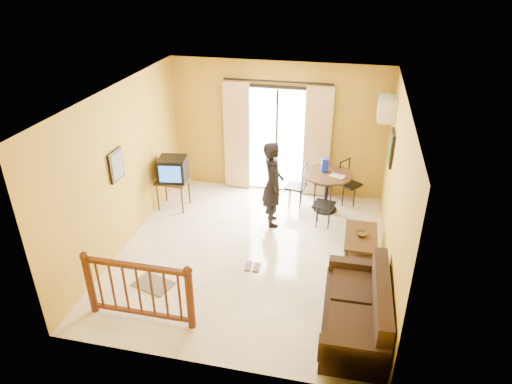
% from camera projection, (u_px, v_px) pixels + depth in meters
% --- Properties ---
extents(ground, '(5.00, 5.00, 0.00)m').
position_uv_depth(ground, '(251.00, 253.00, 7.97)').
color(ground, beige).
rests_on(ground, ground).
extents(room_shell, '(5.00, 5.00, 5.00)m').
position_uv_depth(room_shell, '(250.00, 164.00, 7.18)').
color(room_shell, white).
rests_on(room_shell, ground).
extents(balcony_door, '(2.25, 0.14, 2.46)m').
position_uv_depth(balcony_door, '(277.00, 140.00, 9.52)').
color(balcony_door, black).
rests_on(balcony_door, ground).
extents(tv_table, '(0.62, 0.52, 0.62)m').
position_uv_depth(tv_table, '(173.00, 183.00, 9.17)').
color(tv_table, black).
rests_on(tv_table, ground).
extents(television, '(0.60, 0.56, 0.48)m').
position_uv_depth(television, '(173.00, 169.00, 9.02)').
color(television, black).
rests_on(television, tv_table).
extents(picture_left, '(0.05, 0.42, 0.52)m').
position_uv_depth(picture_left, '(116.00, 165.00, 7.50)').
color(picture_left, black).
rests_on(picture_left, room_shell).
extents(dining_table, '(0.98, 0.98, 0.81)m').
position_uv_depth(dining_table, '(327.00, 181.00, 9.02)').
color(dining_table, black).
rests_on(dining_table, ground).
extents(water_jug, '(0.15, 0.15, 0.28)m').
position_uv_depth(water_jug, '(325.00, 165.00, 8.96)').
color(water_jug, '#1225B1').
rests_on(water_jug, dining_table).
extents(serving_tray, '(0.32, 0.26, 0.02)m').
position_uv_depth(serving_tray, '(337.00, 176.00, 8.82)').
color(serving_tray, beige).
rests_on(serving_tray, dining_table).
extents(dining_chairs, '(1.58, 1.48, 0.95)m').
position_uv_depth(dining_chairs, '(322.00, 211.00, 9.26)').
color(dining_chairs, black).
rests_on(dining_chairs, ground).
extents(air_conditioner, '(0.31, 0.60, 0.40)m').
position_uv_depth(air_conditioner, '(387.00, 109.00, 8.26)').
color(air_conditioner, silver).
rests_on(air_conditioner, room_shell).
extents(botanical_print, '(0.05, 0.50, 0.60)m').
position_uv_depth(botanical_print, '(391.00, 148.00, 7.91)').
color(botanical_print, black).
rests_on(botanical_print, room_shell).
extents(coffee_table, '(0.53, 0.96, 0.43)m').
position_uv_depth(coffee_table, '(360.00, 242.00, 7.75)').
color(coffee_table, black).
rests_on(coffee_table, ground).
extents(bowl, '(0.24, 0.24, 0.06)m').
position_uv_depth(bowl, '(361.00, 234.00, 7.67)').
color(bowl, '#4F3C1B').
rests_on(bowl, coffee_table).
extents(sofa, '(0.87, 1.83, 0.87)m').
position_uv_depth(sofa, '(359.00, 314.00, 6.17)').
color(sofa, black).
rests_on(sofa, ground).
extents(standing_person, '(0.57, 0.70, 1.67)m').
position_uv_depth(standing_person, '(273.00, 184.00, 8.48)').
color(standing_person, black).
rests_on(standing_person, ground).
extents(stair_balustrade, '(1.63, 0.13, 1.04)m').
position_uv_depth(stair_balustrade, '(138.00, 287.00, 6.29)').
color(stair_balustrade, '#471E0F').
rests_on(stair_balustrade, ground).
extents(doormat, '(0.69, 0.56, 0.02)m').
position_uv_depth(doormat, '(153.00, 284.00, 7.20)').
color(doormat, '#5C564A').
rests_on(doormat, ground).
extents(sandals, '(0.25, 0.25, 0.03)m').
position_uv_depth(sandals, '(252.00, 267.00, 7.59)').
color(sandals, '#4F3C1B').
rests_on(sandals, ground).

